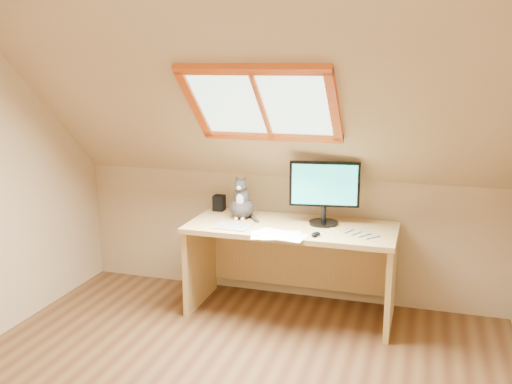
% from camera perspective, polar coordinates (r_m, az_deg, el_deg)
% --- Properties ---
extents(room_shell, '(3.52, 3.52, 2.41)m').
position_cam_1_polar(room_shell, '(2.78, -6.02, 3.25)').
color(room_shell, tan).
rests_on(room_shell, ground).
extents(desk, '(1.55, 0.68, 0.71)m').
position_cam_1_polar(desk, '(4.39, 3.75, -5.84)').
color(desk, tan).
rests_on(desk, ground).
extents(monitor, '(0.52, 0.22, 0.48)m').
position_cam_1_polar(monitor, '(4.24, 6.86, 0.34)').
color(monitor, black).
rests_on(monitor, desk).
extents(cat, '(0.20, 0.24, 0.35)m').
position_cam_1_polar(cat, '(4.42, -1.42, -1.07)').
color(cat, '#3D3836').
rests_on(cat, desk).
extents(desk_speaker, '(0.09, 0.09, 0.13)m').
position_cam_1_polar(desk_speaker, '(4.67, -3.71, -1.10)').
color(desk_speaker, black).
rests_on(desk_speaker, desk).
extents(graphics_tablet, '(0.27, 0.20, 0.01)m').
position_cam_1_polar(graphics_tablet, '(4.21, -2.36, -3.47)').
color(graphics_tablet, '#B2B2B7').
rests_on(graphics_tablet, desk).
extents(mouse, '(0.08, 0.11, 0.03)m').
position_cam_1_polar(mouse, '(4.01, 6.00, -4.22)').
color(mouse, black).
rests_on(mouse, desk).
extents(papers, '(0.35, 0.30, 0.01)m').
position_cam_1_polar(papers, '(4.04, 1.90, -4.19)').
color(papers, white).
rests_on(papers, desk).
extents(cables, '(0.51, 0.26, 0.01)m').
position_cam_1_polar(cables, '(4.08, 9.10, -4.16)').
color(cables, silver).
rests_on(cables, desk).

